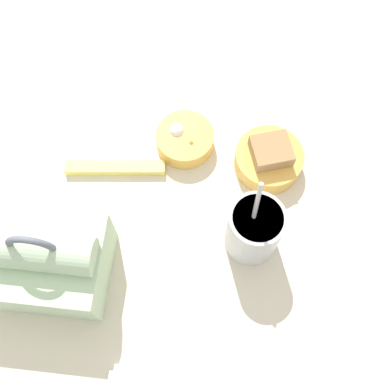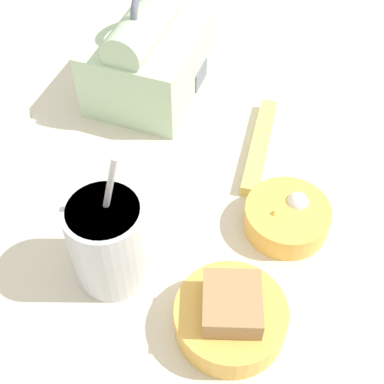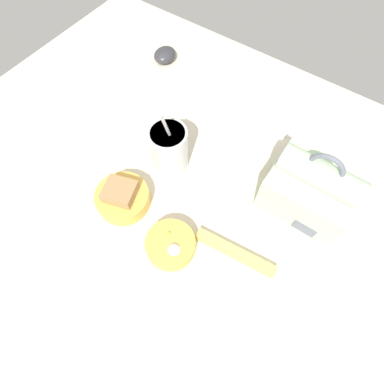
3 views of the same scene
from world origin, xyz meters
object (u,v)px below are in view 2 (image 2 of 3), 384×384
Objects in this scene: bento_bowl_snacks at (286,217)px; chopstick_case at (260,145)px; soup_cup at (109,240)px; lunch_bag at (147,58)px; bento_bowl_sandwich at (231,316)px.

bento_bowl_snacks is 0.58× the size of chopstick_case.
soup_cup is 28.61cm from chopstick_case.
lunch_bag is 1.00× the size of chopstick_case.
bento_bowl_snacks is at bearing -9.20° from bento_bowl_sandwich.
bento_bowl_snacks reaches higher than chopstick_case.
lunch_bag is 1.72× the size of bento_bowl_snacks.
bento_bowl_snacks is at bearing -53.04° from soup_cup.
soup_cup is 1.07× the size of chopstick_case.
soup_cup is 1.85× the size of bento_bowl_snacks.
soup_cup is 15.95cm from bento_bowl_sandwich.
soup_cup reaches higher than lunch_bag.
bento_bowl_sandwich is 1.15× the size of bento_bowl_snacks.
bento_bowl_sandwich is 0.67× the size of chopstick_case.
lunch_bag is 21.94cm from chopstick_case.
lunch_bag is 42.54cm from bento_bowl_sandwich.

